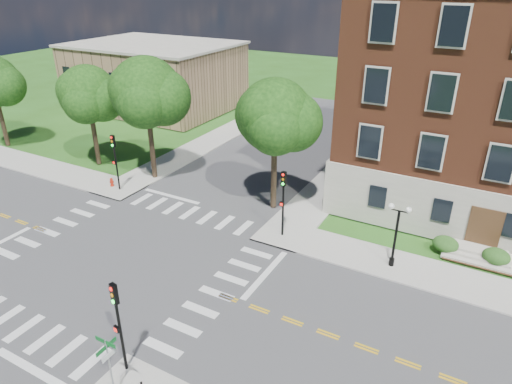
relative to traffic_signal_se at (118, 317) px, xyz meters
The scene contains 17 objects.
ground 9.95m from the traffic_signal_se, 134.63° to the left, with size 160.00×160.00×0.00m, color #295518.
road_ew 9.95m from the traffic_signal_se, 134.63° to the left, with size 90.00×12.00×0.01m, color #3D3D3F.
road_ns 9.94m from the traffic_signal_se, 134.63° to the left, with size 12.00×90.00×0.01m, color #3D3D3F.
sidewalk_ne 23.96m from the traffic_signal_se, 68.37° to the left, with size 34.00×34.00×0.12m.
sidewalk_nw 31.32m from the traffic_signal_se, 134.89° to the left, with size 34.00×34.00×0.12m.
crosswalk_east 7.45m from the traffic_signal_se, 85.05° to the left, with size 2.20×10.20×0.02m, color silver, non-canonical shape.
stop_bar_east 10.45m from the traffic_signal_se, 77.34° to the left, with size 0.40×5.50×0.00m, color silver.
secondary_building 46.56m from the traffic_signal_se, 127.94° to the left, with size 20.40×15.40×8.30m.
tree_b 26.92m from the traffic_signal_se, 138.64° to the left, with size 5.16×5.16×9.32m.
tree_c 22.65m from the traffic_signal_se, 126.74° to the left, with size 5.91×5.91×10.59m.
tree_d 18.29m from the traffic_signal_se, 94.35° to the left, with size 5.42×5.42×10.04m.
traffic_signal_se is the anchor object (origin of this frame).
traffic_signal_ne 14.27m from the traffic_signal_se, 85.48° to the left, with size 0.36×0.41×4.80m.
traffic_signal_nw 20.12m from the traffic_signal_se, 134.76° to the left, with size 0.34×0.38×4.80m.
twin_lamp_west 16.70m from the traffic_signal_se, 58.52° to the left, with size 1.36×0.36×4.23m.
street_sign_pole 1.69m from the traffic_signal_se, 65.48° to the right, with size 1.10×1.10×3.10m.
fire_hydrant 21.16m from the traffic_signal_se, 136.40° to the left, with size 0.35×0.35×0.75m.
Camera 1 is at (19.34, -17.35, 16.70)m, focal length 32.00 mm.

